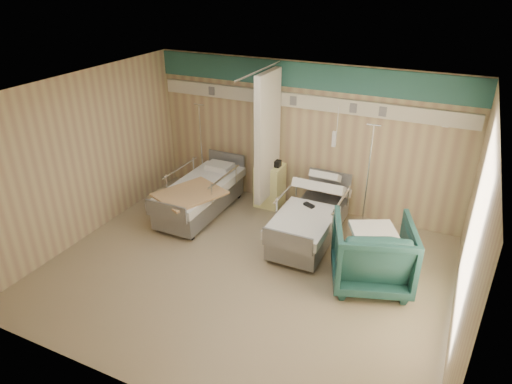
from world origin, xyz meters
TOP-DOWN VIEW (x-y plane):
  - ground at (0.00, 0.00)m, footprint 6.00×5.00m
  - room_walls at (-0.03, 0.25)m, footprint 6.04×5.04m
  - bed_right at (0.60, 1.30)m, footprint 1.00×2.16m
  - bed_left at (-1.60, 1.30)m, footprint 1.00×2.16m
  - bedside_cabinet at (-0.55, 2.20)m, footprint 0.50×0.48m
  - visitor_armchair at (1.81, 0.55)m, footprint 1.42×1.44m
  - waffle_blanket at (1.79, 0.54)m, footprint 0.79×0.76m
  - iv_stand_right at (1.35, 2.04)m, footprint 0.35×0.35m
  - iv_stand_left at (-2.08, 2.19)m, footprint 0.33×0.33m
  - call_remote at (0.55, 1.33)m, footprint 0.21×0.16m
  - tan_blanket at (-1.51, 0.84)m, footprint 1.26×1.38m
  - toiletry_bag at (-0.45, 2.20)m, footprint 0.23×0.15m
  - white_cup at (-0.64, 2.29)m, footprint 0.13×0.13m

SIDE VIEW (x-z plane):
  - ground at x=0.00m, z-range 0.00..0.00m
  - bed_right at x=0.60m, z-range 0.00..0.63m
  - bed_left at x=-1.60m, z-range 0.00..0.63m
  - iv_stand_left at x=-2.08m, z-range -0.55..1.32m
  - iv_stand_right at x=1.35m, z-range -0.58..1.39m
  - bedside_cabinet at x=-0.55m, z-range 0.00..0.85m
  - visitor_armchair at x=1.81m, z-range 0.00..1.04m
  - tan_blanket at x=-1.51m, z-range 0.63..0.67m
  - call_remote at x=0.55m, z-range 0.63..0.67m
  - toiletry_bag at x=-0.45m, z-range 0.85..0.97m
  - white_cup at x=-0.64m, z-range 0.85..0.99m
  - waffle_blanket at x=1.79m, z-range 1.04..1.11m
  - room_walls at x=-0.03m, z-range 0.45..3.27m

